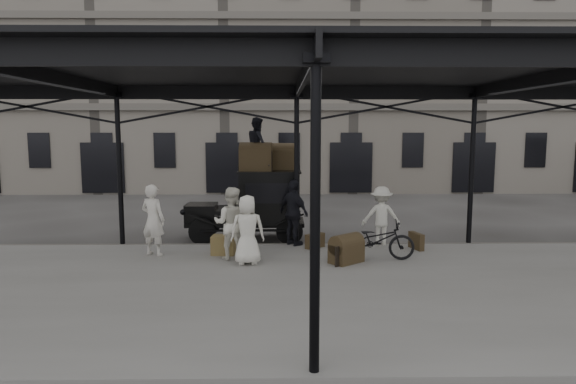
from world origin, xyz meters
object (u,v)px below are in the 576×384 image
porter_official (294,213)px  steamer_trunk_platform (346,251)px  taxi (259,201)px  steamer_trunk_roof_near (256,159)px  bicycle (377,240)px  porter_left (153,220)px

porter_official → steamer_trunk_platform: (1.25, -1.91, -0.64)m
taxi → steamer_trunk_platform: bearing=-55.4°
steamer_trunk_roof_near → bicycle: bearing=-37.3°
porter_official → bicycle: (2.05, -1.63, -0.44)m
bicycle → porter_official: bearing=55.3°
porter_left → steamer_trunk_roof_near: steamer_trunk_roof_near is taller
porter_left → taxi: bearing=-113.4°
porter_left → bicycle: (5.75, -0.53, -0.44)m
steamer_trunk_roof_near → steamer_trunk_platform: (2.36, -3.07, -2.09)m
taxi → steamer_trunk_platform: (2.28, -3.32, -0.75)m
bicycle → steamer_trunk_roof_near: (-3.16, 2.78, 1.88)m
taxi → bicycle: bearing=-44.5°
porter_official → steamer_trunk_platform: 2.37m
porter_official → bicycle: 2.65m
bicycle → steamer_trunk_platform: (-0.80, -0.29, -0.20)m
taxi → bicycle: taxi is taller
porter_official → porter_left: bearing=66.3°
porter_left → porter_official: size_ratio=1.00×
porter_left → porter_official: (3.70, 1.09, 0.00)m
bicycle → steamer_trunk_platform: bicycle is taller
porter_left → steamer_trunk_roof_near: (2.59, 2.25, 1.45)m
taxi → steamer_trunk_platform: size_ratio=4.47×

